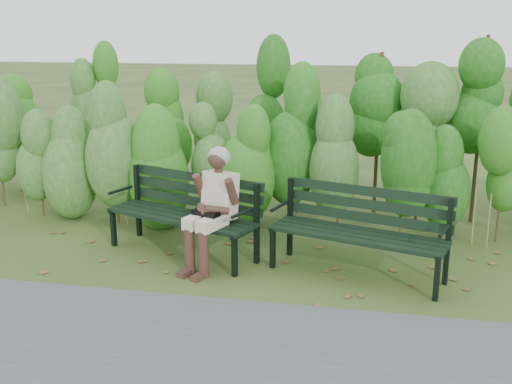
# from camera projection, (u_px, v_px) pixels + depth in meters

# --- Properties ---
(ground) EXTENTS (80.00, 80.00, 0.00)m
(ground) POSITION_uv_depth(u_px,v_px,m) (250.00, 264.00, 6.71)
(ground) COLOR #2E481E
(footpath) EXTENTS (60.00, 2.50, 0.01)m
(footpath) POSITION_uv_depth(u_px,v_px,m) (192.00, 369.00, 4.63)
(footpath) COLOR #474749
(footpath) RESTS_ON ground
(hedge_band) EXTENTS (11.04, 1.67, 2.42)m
(hedge_band) POSITION_uv_depth(u_px,v_px,m) (278.00, 128.00, 8.15)
(hedge_band) COLOR #47381E
(hedge_band) RESTS_ON ground
(leaf_litter) EXTENTS (6.02, 2.24, 0.01)m
(leaf_litter) POSITION_uv_depth(u_px,v_px,m) (255.00, 267.00, 6.62)
(leaf_litter) COLOR brown
(leaf_litter) RESTS_ON ground
(bench_left) EXTENTS (1.94, 1.22, 0.93)m
(bench_left) POSITION_uv_depth(u_px,v_px,m) (187.00, 208.00, 6.96)
(bench_left) COLOR black
(bench_left) RESTS_ON ground
(bench_right) EXTENTS (1.95, 1.11, 0.93)m
(bench_right) POSITION_uv_depth(u_px,v_px,m) (361.00, 225.00, 6.35)
(bench_right) COLOR black
(bench_right) RESTS_ON ground
(seated_woman) EXTENTS (0.60, 0.82, 1.33)m
(seated_woman) POSITION_uv_depth(u_px,v_px,m) (213.00, 201.00, 6.49)
(seated_woman) COLOR beige
(seated_woman) RESTS_ON ground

